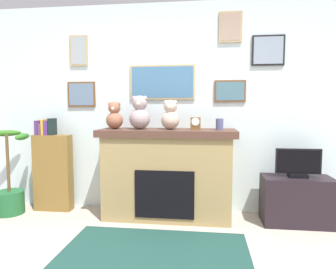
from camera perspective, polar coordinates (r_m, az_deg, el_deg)
back_wall at (r=3.86m, az=0.28°, el=5.00°), size 5.20×0.15×2.60m
fireplace at (r=3.62m, az=-0.11°, el=-7.30°), size 1.60×0.59×1.06m
bookshelf at (r=4.14m, az=-20.98°, el=-6.23°), size 0.47×0.16×1.18m
potted_plant at (r=4.26m, az=-27.83°, el=-8.81°), size 0.56×0.56×1.15m
tv_stand at (r=3.77m, az=23.17°, el=-11.40°), size 0.76×0.40×0.54m
television at (r=3.68m, az=23.40°, el=-5.14°), size 0.49×0.14×0.32m
area_rug at (r=2.91m, az=-2.64°, el=-21.59°), size 1.71×1.07×0.01m
candle_jar at (r=3.50m, az=9.72°, el=1.93°), size 0.09×0.09×0.13m
mantel_clock at (r=3.50m, az=5.23°, el=2.10°), size 0.11×0.09×0.14m
teddy_bear_grey at (r=3.66m, az=-10.09°, el=3.33°), size 0.20×0.20×0.32m
teddy_bear_cream at (r=3.58m, az=-5.37°, el=3.87°), size 0.25×0.25×0.40m
teddy_bear_brown at (r=3.52m, az=0.43°, el=3.49°), size 0.21×0.21×0.34m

